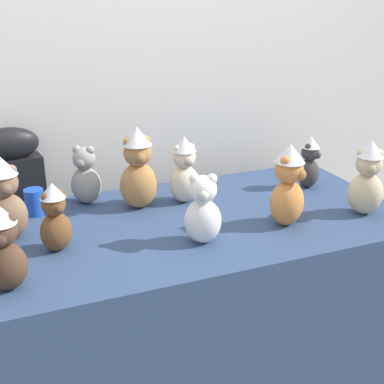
# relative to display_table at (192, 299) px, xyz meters

# --- Properties ---
(wall_back) EXTENTS (7.00, 0.08, 2.60)m
(wall_back) POSITION_rel_display_table_xyz_m (0.00, 0.70, 0.92)
(wall_back) COLOR silver
(wall_back) RESTS_ON ground_plane
(display_table) EXTENTS (1.75, 0.90, 0.76)m
(display_table) POSITION_rel_display_table_xyz_m (0.00, 0.00, 0.00)
(display_table) COLOR navy
(display_table) RESTS_ON ground_plane
(instrument_case) EXTENTS (0.29, 0.15, 1.07)m
(instrument_case) POSITION_rel_display_table_xyz_m (-0.65, 0.58, 0.16)
(instrument_case) COLOR black
(instrument_case) RESTS_ON ground_plane
(teddy_bear_chestnut) EXTENTS (0.14, 0.13, 0.26)m
(teddy_bear_chestnut) POSITION_rel_display_table_xyz_m (-0.55, -0.06, 0.50)
(teddy_bear_chestnut) COLOR brown
(teddy_bear_chestnut) RESTS_ON display_table
(teddy_bear_sand) EXTENTS (0.19, 0.18, 0.32)m
(teddy_bear_sand) POSITION_rel_display_table_xyz_m (0.69, -0.21, 0.53)
(teddy_bear_sand) COLOR #CCB78E
(teddy_bear_sand) RESTS_ON display_table
(teddy_bear_cream) EXTENTS (0.14, 0.12, 0.30)m
(teddy_bear_cream) POSITION_rel_display_table_xyz_m (0.04, 0.19, 0.52)
(teddy_bear_cream) COLOR beige
(teddy_bear_cream) RESTS_ON display_table
(teddy_bear_cocoa) EXTENTS (0.14, 0.13, 0.29)m
(teddy_bear_cocoa) POSITION_rel_display_table_xyz_m (-0.73, -0.27, 0.52)
(teddy_bear_cocoa) COLOR #4C3323
(teddy_bear_cocoa) RESTS_ON display_table
(teddy_bear_ginger) EXTENTS (0.19, 0.19, 0.33)m
(teddy_bear_ginger) POSITION_rel_display_table_xyz_m (0.33, -0.18, 0.54)
(teddy_bear_ginger) COLOR #D17F3D
(teddy_bear_ginger) RESTS_ON display_table
(teddy_bear_snow) EXTENTS (0.17, 0.16, 0.27)m
(teddy_bear_snow) POSITION_rel_display_table_xyz_m (-0.04, -0.20, 0.50)
(teddy_bear_snow) COLOR white
(teddy_bear_snow) RESTS_ON display_table
(teddy_bear_charcoal) EXTENTS (0.15, 0.14, 0.25)m
(teddy_bear_charcoal) POSITION_rel_display_table_xyz_m (0.65, 0.14, 0.50)
(teddy_bear_charcoal) COLOR #383533
(teddy_bear_charcoal) RESTS_ON display_table
(teddy_bear_caramel) EXTENTS (0.17, 0.15, 0.35)m
(teddy_bear_caramel) POSITION_rel_display_table_xyz_m (-0.16, 0.21, 0.55)
(teddy_bear_caramel) COLOR #B27A42
(teddy_bear_caramel) RESTS_ON display_table
(teddy_bear_mocha) EXTENTS (0.16, 0.14, 0.33)m
(teddy_bear_mocha) POSITION_rel_display_table_xyz_m (-0.70, 0.09, 0.54)
(teddy_bear_mocha) COLOR #7F6047
(teddy_bear_mocha) RESTS_ON display_table
(teddy_bear_ash) EXTENTS (0.17, 0.17, 0.26)m
(teddy_bear_ash) POSITION_rel_display_table_xyz_m (-0.36, 0.34, 0.50)
(teddy_bear_ash) COLOR gray
(teddy_bear_ash) RESTS_ON display_table
(party_cup_blue) EXTENTS (0.08, 0.08, 0.11)m
(party_cup_blue) POSITION_rel_display_table_xyz_m (-0.58, 0.30, 0.43)
(party_cup_blue) COLOR blue
(party_cup_blue) RESTS_ON display_table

